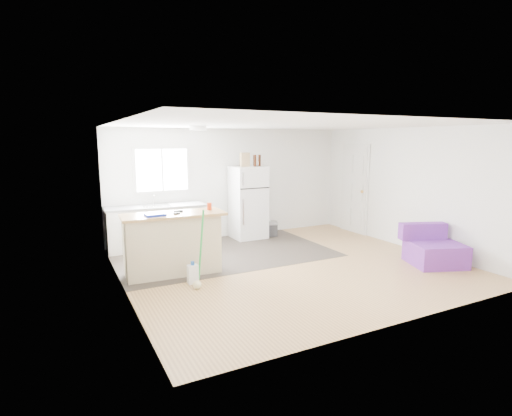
{
  "coord_description": "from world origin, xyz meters",
  "views": [
    {
      "loc": [
        -3.56,
        -5.68,
        2.14
      ],
      "look_at": [
        -0.3,
        0.7,
        0.93
      ],
      "focal_mm": 28.0,
      "sensor_mm": 36.0,
      "label": 1
    }
  ],
  "objects_px": {
    "kitchen_cabinets": "(157,226)",
    "peninsula": "(173,244)",
    "cooler": "(268,229)",
    "purple_seat": "(433,250)",
    "blue_tray": "(155,215)",
    "bottle_left": "(255,161)",
    "cardboard_box": "(245,160)",
    "red_cup": "(209,206)",
    "bottle_right": "(259,160)",
    "refrigerator": "(248,202)",
    "mop": "(198,272)",
    "cleaner_jug": "(193,274)"
  },
  "relations": [
    {
      "from": "blue_tray",
      "to": "bottle_left",
      "type": "height_order",
      "value": "bottle_left"
    },
    {
      "from": "purple_seat",
      "to": "bottle_right",
      "type": "xyz_separation_m",
      "value": [
        -1.75,
        3.24,
        1.46
      ]
    },
    {
      "from": "purple_seat",
      "to": "red_cup",
      "type": "bearing_deg",
      "value": 176.69
    },
    {
      "from": "purple_seat",
      "to": "cardboard_box",
      "type": "xyz_separation_m",
      "value": [
        -2.12,
        3.2,
        1.49
      ]
    },
    {
      "from": "cardboard_box",
      "to": "bottle_right",
      "type": "distance_m",
      "value": 0.37
    },
    {
      "from": "cleaner_jug",
      "to": "red_cup",
      "type": "distance_m",
      "value": 1.21
    },
    {
      "from": "blue_tray",
      "to": "red_cup",
      "type": "bearing_deg",
      "value": 7.91
    },
    {
      "from": "blue_tray",
      "to": "bottle_left",
      "type": "relative_size",
      "value": 1.2
    },
    {
      "from": "cooler",
      "to": "purple_seat",
      "type": "bearing_deg",
      "value": -42.68
    },
    {
      "from": "purple_seat",
      "to": "red_cup",
      "type": "xyz_separation_m",
      "value": [
        -3.54,
        1.6,
        0.81
      ]
    },
    {
      "from": "peninsula",
      "to": "bottle_right",
      "type": "distance_m",
      "value": 3.21
    },
    {
      "from": "refrigerator",
      "to": "red_cup",
      "type": "distance_m",
      "value": 2.23
    },
    {
      "from": "kitchen_cabinets",
      "to": "mop",
      "type": "xyz_separation_m",
      "value": [
        0.02,
        -2.49,
        -0.21
      ]
    },
    {
      "from": "red_cup",
      "to": "cardboard_box",
      "type": "height_order",
      "value": "cardboard_box"
    },
    {
      "from": "cooler",
      "to": "bottle_left",
      "type": "relative_size",
      "value": 2.02
    },
    {
      "from": "cleaner_jug",
      "to": "bottle_left",
      "type": "bearing_deg",
      "value": 44.54
    },
    {
      "from": "kitchen_cabinets",
      "to": "cleaner_jug",
      "type": "distance_m",
      "value": 2.3
    },
    {
      "from": "bottle_right",
      "to": "purple_seat",
      "type": "bearing_deg",
      "value": -61.61
    },
    {
      "from": "bottle_right",
      "to": "cleaner_jug",
      "type": "bearing_deg",
      "value": -135.66
    },
    {
      "from": "red_cup",
      "to": "bottle_left",
      "type": "distance_m",
      "value": 2.35
    },
    {
      "from": "refrigerator",
      "to": "cardboard_box",
      "type": "distance_m",
      "value": 0.95
    },
    {
      "from": "cooler",
      "to": "blue_tray",
      "type": "distance_m",
      "value": 3.46
    },
    {
      "from": "blue_tray",
      "to": "cleaner_jug",
      "type": "bearing_deg",
      "value": -49.1
    },
    {
      "from": "cleaner_jug",
      "to": "cardboard_box",
      "type": "xyz_separation_m",
      "value": [
        1.94,
        2.22,
        1.59
      ]
    },
    {
      "from": "kitchen_cabinets",
      "to": "blue_tray",
      "type": "distance_m",
      "value": 1.93
    },
    {
      "from": "peninsula",
      "to": "cleaner_jug",
      "type": "distance_m",
      "value": 0.69
    },
    {
      "from": "red_cup",
      "to": "bottle_left",
      "type": "relative_size",
      "value": 0.48
    },
    {
      "from": "mop",
      "to": "blue_tray",
      "type": "height_order",
      "value": "mop"
    },
    {
      "from": "refrigerator",
      "to": "blue_tray",
      "type": "xyz_separation_m",
      "value": [
        -2.44,
        -1.75,
        0.22
      ]
    },
    {
      "from": "purple_seat",
      "to": "mop",
      "type": "bearing_deg",
      "value": -169.94
    },
    {
      "from": "mop",
      "to": "bottle_right",
      "type": "xyz_separation_m",
      "value": [
        2.29,
        2.46,
        1.48
      ]
    },
    {
      "from": "peninsula",
      "to": "cooler",
      "type": "relative_size",
      "value": 3.28
    },
    {
      "from": "red_cup",
      "to": "blue_tray",
      "type": "height_order",
      "value": "red_cup"
    },
    {
      "from": "peninsula",
      "to": "red_cup",
      "type": "xyz_separation_m",
      "value": [
        0.65,
        0.04,
        0.55
      ]
    },
    {
      "from": "refrigerator",
      "to": "cardboard_box",
      "type": "bearing_deg",
      "value": -167.2
    },
    {
      "from": "kitchen_cabinets",
      "to": "peninsula",
      "type": "bearing_deg",
      "value": -91.2
    },
    {
      "from": "refrigerator",
      "to": "cleaner_jug",
      "type": "distance_m",
      "value": 3.09
    },
    {
      "from": "red_cup",
      "to": "blue_tray",
      "type": "xyz_separation_m",
      "value": [
        -0.93,
        -0.13,
        -0.04
      ]
    },
    {
      "from": "kitchen_cabinets",
      "to": "cooler",
      "type": "bearing_deg",
      "value": 0.91
    },
    {
      "from": "cooler",
      "to": "refrigerator",
      "type": "bearing_deg",
      "value": -167.67
    },
    {
      "from": "kitchen_cabinets",
      "to": "peninsula",
      "type": "xyz_separation_m",
      "value": [
        -0.14,
        -1.71,
        0.06
      ]
    },
    {
      "from": "mop",
      "to": "red_cup",
      "type": "bearing_deg",
      "value": 58.37
    },
    {
      "from": "kitchen_cabinets",
      "to": "blue_tray",
      "type": "bearing_deg",
      "value": -99.71
    },
    {
      "from": "kitchen_cabinets",
      "to": "cooler",
      "type": "xyz_separation_m",
      "value": [
        2.48,
        -0.11,
        -0.28
      ]
    },
    {
      "from": "cooler",
      "to": "red_cup",
      "type": "distance_m",
      "value": 2.66
    },
    {
      "from": "purple_seat",
      "to": "red_cup",
      "type": "relative_size",
      "value": 8.87
    },
    {
      "from": "bottle_left",
      "to": "bottle_right",
      "type": "height_order",
      "value": "same"
    },
    {
      "from": "peninsula",
      "to": "refrigerator",
      "type": "xyz_separation_m",
      "value": [
        2.16,
        1.67,
        0.29
      ]
    },
    {
      "from": "mop",
      "to": "blue_tray",
      "type": "bearing_deg",
      "value": 121.97
    },
    {
      "from": "red_cup",
      "to": "bottle_right",
      "type": "height_order",
      "value": "bottle_right"
    }
  ]
}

